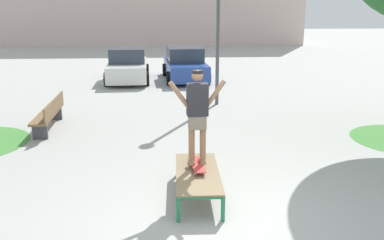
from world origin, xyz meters
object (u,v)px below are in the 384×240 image
skater (197,111)px  car_white (128,66)px  skate_box (198,174)px  car_blue (185,65)px  park_bench (50,113)px  skateboard (197,165)px

skater → car_white: 12.34m
car_white → skater: bearing=-79.4°
skate_box → car_blue: 12.37m
skater → car_blue: skater is taller
car_blue → park_bench: bearing=-117.7°
skater → car_blue: 12.25m
car_blue → car_white: bearing=-177.6°
car_blue → skate_box: bearing=-91.8°
car_blue → skateboard: bearing=-91.8°
skater → car_blue: bearing=88.2°
skateboard → car_blue: size_ratio=0.19×
skateboard → car_white: car_white is taller
skate_box → skateboard: (0.00, 0.14, 0.12)m
skate_box → car_white: size_ratio=0.45×
skateboard → park_bench: (-3.76, 4.35, -0.09)m
car_white → car_blue: bearing=2.4°
car_white → park_bench: size_ratio=1.76×
skate_box → skateboard: size_ratio=2.36×
car_white → car_blue: size_ratio=0.99×
skateboard → skater: (-0.00, 0.00, 0.99)m
skate_box → car_blue: size_ratio=0.45×
skateboard → skater: skater is taller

